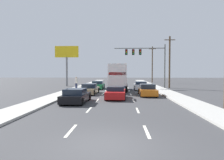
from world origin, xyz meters
name	(u,v)px	position (x,y,z in m)	size (l,w,h in m)	color
ground_plane	(118,89)	(0.00, 25.00, 0.00)	(140.00, 140.00, 0.00)	#3D3D3F
sidewalk_right	(165,92)	(6.42, 20.00, 0.07)	(2.33, 80.00, 0.14)	#B2AFA8
sidewalk_left	(70,91)	(-6.42, 20.00, 0.07)	(2.33, 80.00, 0.14)	#B2AFA8
lane_markings	(118,89)	(0.00, 24.28, 0.00)	(3.54, 57.00, 0.01)	silver
car_green	(98,85)	(-3.20, 24.80, 0.58)	(1.91, 4.47, 1.27)	#196B38
car_tan	(90,89)	(-3.34, 17.35, 0.57)	(1.97, 4.72, 1.25)	tan
car_black	(76,96)	(-3.39, 10.12, 0.57)	(2.05, 4.36, 1.23)	black
box_truck	(118,76)	(0.14, 21.41, 2.13)	(2.69, 8.19, 3.73)	white
car_red	(116,93)	(0.02, 12.91, 0.57)	(2.06, 4.20, 1.23)	red
car_white	(141,86)	(3.53, 23.65, 0.59)	(2.06, 4.67, 1.24)	white
car_orange	(147,90)	(3.54, 15.81, 0.59)	(2.01, 4.46, 1.32)	orange
traffic_signal_mast	(142,55)	(4.09, 27.35, 5.60)	(8.68, 0.69, 7.42)	#595B56
utility_pole_mid	(170,61)	(8.67, 27.10, 4.49)	(1.80, 0.28, 8.70)	brown
utility_pole_far	(152,64)	(8.63, 45.71, 4.83)	(1.80, 0.28, 9.38)	brown
roadside_billboard	(67,57)	(-9.90, 30.88, 5.57)	(4.53, 0.36, 7.68)	slate
pedestrian_near_corner	(76,83)	(-6.30, 23.01, 1.05)	(0.38, 0.38, 1.82)	#1E233F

